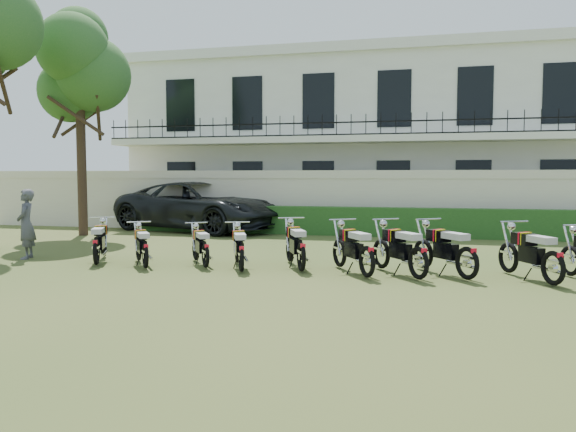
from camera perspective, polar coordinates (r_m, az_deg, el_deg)
name	(u,v)px	position (r m, az deg, el deg)	size (l,w,h in m)	color
ground	(301,268)	(12.93, 1.33, -5.25)	(100.00, 100.00, 0.00)	#36491D
perimeter_wall	(348,201)	(20.66, 6.13, 1.51)	(30.00, 0.35, 2.30)	beige
hedge	(373,222)	(19.80, 8.68, -0.57)	(18.00, 0.60, 1.00)	#1B4117
building	(366,141)	(26.60, 7.90, 7.55)	(20.40, 9.60, 7.40)	white
tree_west_near	(80,66)	(21.35, -20.38, 14.08)	(3.40, 3.20, 7.90)	#473323
motorcycle_0	(96,245)	(13.80, -18.91, -2.85)	(0.94, 1.79, 1.05)	black
motorcycle_1	(145,249)	(13.01, -14.30, -3.31)	(1.12, 1.52, 0.98)	black
motorcycle_2	(205,249)	(12.83, -8.38, -3.37)	(1.04, 1.51, 0.96)	black
motorcycle_3	(241,252)	(12.18, -4.78, -3.64)	(0.86, 1.74, 1.01)	black
motorcycle_4	(301,249)	(12.18, 1.36, -3.42)	(0.96, 1.88, 1.10)	black
motorcycle_5	(367,254)	(11.56, 8.03, -3.82)	(1.17, 1.79, 1.12)	black
motorcycle_6	(419,255)	(11.53, 13.13, -3.86)	(1.29, 1.77, 1.14)	black
motorcycle_7	(467,255)	(11.76, 17.75, -3.79)	(1.34, 1.75, 1.15)	black
motorcycle_8	(553,259)	(11.75, 25.36, -4.01)	(1.04, 1.91, 1.13)	black
suv	(200,206)	(21.74, -8.98, 0.98)	(3.10, 6.72, 1.87)	black
inspector	(26,224)	(15.65, -25.06, -0.75)	(0.64, 0.42, 1.77)	#59595E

